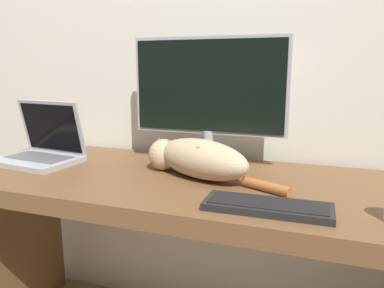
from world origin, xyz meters
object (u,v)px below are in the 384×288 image
at_px(cat, 197,157).
at_px(monitor, 208,98).
at_px(external_keyboard, 267,206).
at_px(laptop, 41,150).

bearing_deg(cat, monitor, 119.01).
height_order(external_keyboard, cat, cat).
distance_m(monitor, laptop, 0.71).
distance_m(external_keyboard, cat, 0.37).
height_order(monitor, laptop, monitor).
bearing_deg(cat, external_keyboard, -15.42).
relative_size(monitor, cat, 1.13).
xyz_separation_m(monitor, cat, (0.02, -0.18, -0.19)).
bearing_deg(external_keyboard, cat, 139.24).
relative_size(laptop, cat, 0.64).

